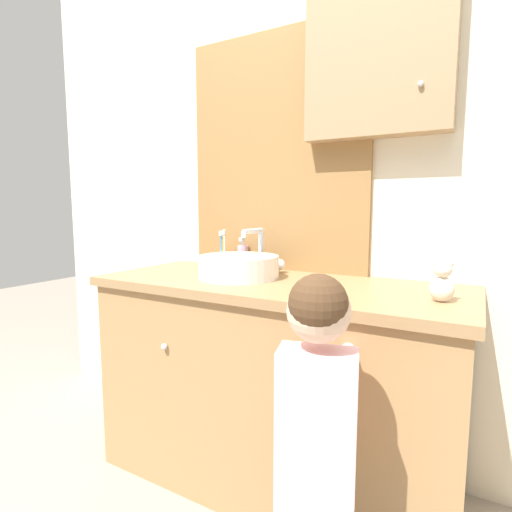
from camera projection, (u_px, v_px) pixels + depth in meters
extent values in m
cube|color=beige|center=(308.00, 175.00, 1.77)|extent=(3.20, 0.06, 2.50)
cube|color=olive|center=(275.00, 171.00, 1.80)|extent=(0.86, 0.02, 1.21)
cube|color=#B2C1CC|center=(275.00, 170.00, 1.79)|extent=(0.80, 0.01, 1.15)
cube|color=#997A56|center=(378.00, 50.00, 1.49)|extent=(0.55, 0.10, 0.64)
sphere|color=silver|center=(421.00, 84.00, 1.38)|extent=(0.02, 0.02, 0.02)
cube|color=#A37A4C|center=(274.00, 387.00, 1.59)|extent=(1.37, 0.54, 0.79)
cube|color=#99754C|center=(275.00, 286.00, 1.54)|extent=(1.41, 0.58, 0.03)
sphere|color=silver|center=(164.00, 347.00, 1.48)|extent=(0.02, 0.02, 0.02)
sphere|color=silver|center=(328.00, 384.00, 1.17)|extent=(0.02, 0.02, 0.02)
cylinder|color=white|center=(239.00, 267.00, 1.61)|extent=(0.33, 0.33, 0.09)
cylinder|color=silver|center=(239.00, 257.00, 1.61)|extent=(0.27, 0.27, 0.01)
cylinder|color=silver|center=(261.00, 251.00, 1.77)|extent=(0.02, 0.02, 0.18)
cylinder|color=silver|center=(253.00, 231.00, 1.70)|extent=(0.02, 0.15, 0.02)
cylinder|color=silver|center=(244.00, 235.00, 1.63)|extent=(0.02, 0.02, 0.02)
sphere|color=white|center=(279.00, 265.00, 1.73)|extent=(0.05, 0.05, 0.05)
cylinder|color=silver|center=(223.00, 260.00, 1.88)|extent=(0.07, 0.07, 0.07)
cylinder|color=white|center=(224.00, 248.00, 1.87)|extent=(0.01, 0.01, 0.17)
cube|color=white|center=(224.00, 232.00, 1.86)|extent=(0.01, 0.02, 0.02)
cylinder|color=#E5CC4C|center=(222.00, 249.00, 1.88)|extent=(0.01, 0.01, 0.15)
cube|color=white|center=(222.00, 235.00, 1.88)|extent=(0.01, 0.02, 0.02)
cylinder|color=#3884DB|center=(221.00, 248.00, 1.87)|extent=(0.01, 0.01, 0.16)
cube|color=white|center=(221.00, 233.00, 1.86)|extent=(0.01, 0.02, 0.02)
cylinder|color=#CCA3BC|center=(243.00, 257.00, 1.88)|extent=(0.05, 0.05, 0.11)
cylinder|color=silver|center=(243.00, 243.00, 1.87)|extent=(0.01, 0.01, 0.02)
cube|color=silver|center=(242.00, 239.00, 1.86)|extent=(0.02, 0.03, 0.02)
cube|color=beige|center=(316.00, 430.00, 0.96)|extent=(0.21, 0.15, 0.40)
sphere|color=beige|center=(319.00, 311.00, 0.92)|extent=(0.15, 0.15, 0.15)
sphere|color=#4C331E|center=(318.00, 304.00, 0.91)|extent=(0.14, 0.14, 0.14)
cylinder|color=beige|center=(348.00, 352.00, 1.12)|extent=(0.12, 0.30, 0.04)
cylinder|color=#3884DB|center=(350.00, 324.00, 1.26)|extent=(0.02, 0.05, 0.12)
ellipsoid|color=beige|center=(442.00, 289.00, 1.20)|extent=(0.07, 0.06, 0.08)
sphere|color=beige|center=(443.00, 269.00, 1.19)|extent=(0.05, 0.05, 0.05)
sphere|color=beige|center=(436.00, 262.00, 1.20)|extent=(0.02, 0.02, 0.02)
sphere|color=beige|center=(451.00, 263.00, 1.18)|extent=(0.02, 0.02, 0.02)
sphere|color=silver|center=(442.00, 272.00, 1.17)|extent=(0.02, 0.02, 0.02)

